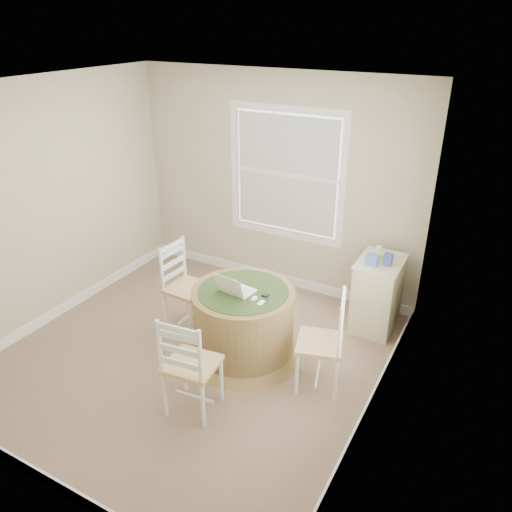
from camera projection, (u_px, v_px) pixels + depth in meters
The scene contains 14 objects.
room at pixel (211, 236), 4.55m from camera, with size 3.64×3.64×2.64m.
round_table at pixel (244, 320), 4.94m from camera, with size 1.19×1.19×0.73m.
chair_left at pixel (187, 288), 5.35m from camera, with size 0.42×0.40×0.95m, color white, non-canonical shape.
chair_near at pixel (192, 364), 4.19m from camera, with size 0.42×0.40×0.95m, color white, non-canonical shape.
chair_right at pixel (320, 343), 4.46m from camera, with size 0.42×0.40×0.95m, color white, non-canonical shape.
laptop at pixel (236, 289), 4.76m from camera, with size 0.35×0.32×0.22m.
mouse at pixel (254, 299), 4.65m from camera, with size 0.06×0.09×0.03m, color white.
phone at pixel (261, 303), 4.59m from camera, with size 0.04×0.09×0.02m, color #B7BABF.
keys at pixel (266, 296), 4.70m from camera, with size 0.06×0.05×0.03m, color black.
corner_chest at pixel (377, 294), 5.36m from camera, with size 0.47×0.62×0.81m.
tissue_box at pixel (372, 260), 5.08m from camera, with size 0.12×0.12×0.10m, color #526FBD.
box_yellow at pixel (386, 256), 5.21m from camera, with size 0.15×0.10×0.06m, color gold.
box_blue at pixel (388, 260), 5.06m from camera, with size 0.08×0.08×0.12m, color #3841A9.
cup_cream at pixel (378, 250), 5.30m from camera, with size 0.07×0.07×0.09m, color beige.
Camera 1 is at (2.53, -3.30, 3.13)m, focal length 35.00 mm.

